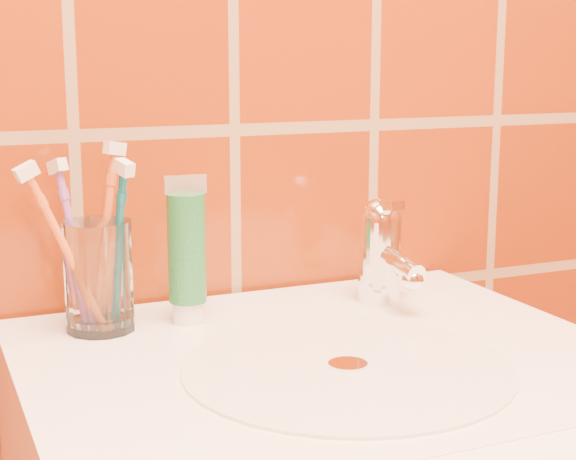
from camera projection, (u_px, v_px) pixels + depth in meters
name	position (u px, v px, depth m)	size (l,w,h in m)	color
glass_tumbler	(99.00, 276.00, 0.89)	(0.07, 0.07, 0.11)	white
toothpaste_tube	(187.00, 255.00, 0.92)	(0.04, 0.04, 0.16)	white
faucet	(382.00, 247.00, 0.99)	(0.05, 0.11, 0.12)	white
toothbrush_0	(75.00, 246.00, 0.90)	(0.04, 0.07, 0.18)	#8B4CA3
toothbrush_1	(67.00, 252.00, 0.86)	(0.09, 0.04, 0.18)	orange
toothbrush_2	(105.00, 236.00, 0.90)	(0.05, 0.03, 0.20)	#D36225
toothbrush_3	(117.00, 248.00, 0.88)	(0.04, 0.06, 0.18)	#0C596C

